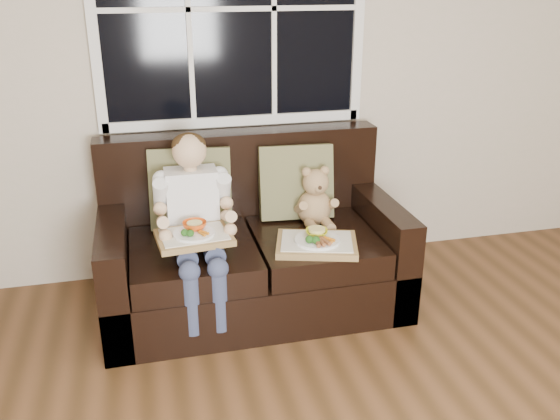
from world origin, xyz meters
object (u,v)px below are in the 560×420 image
object	(u,v)px
loveseat	(251,252)
child	(194,210)
tray_left	(194,235)
teddy_bear	(315,200)
tray_right	(317,243)

from	to	relation	value
loveseat	child	world-z (taller)	child
loveseat	tray_left	distance (m)	0.51
child	tray_left	bearing A→B (deg)	-98.24
teddy_bear	tray_left	bearing A→B (deg)	-159.42
loveseat	teddy_bear	bearing A→B (deg)	2.05
child	tray_right	world-z (taller)	child
tray_left	child	bearing A→B (deg)	76.10
tray_right	loveseat	bearing A→B (deg)	150.51
loveseat	tray_right	size ratio (longest dim) A/B	3.34
loveseat	child	distance (m)	0.49
tray_right	child	bearing A→B (deg)	179.48
loveseat	tray_right	xyz separation A→B (m)	(0.31, -0.32, 0.17)
loveseat	child	bearing A→B (deg)	-159.54
tray_left	tray_right	distance (m)	0.66
child	loveseat	bearing A→B (deg)	20.46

